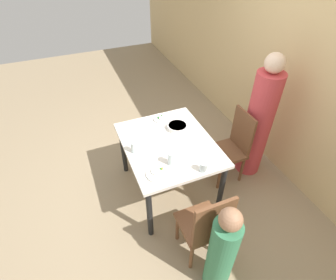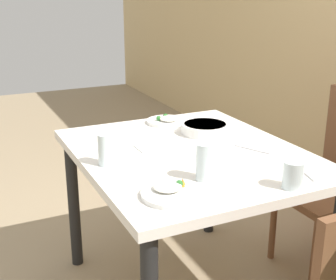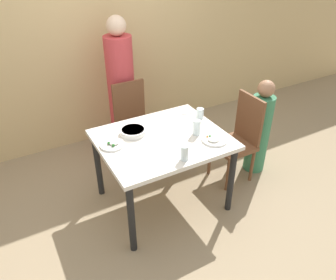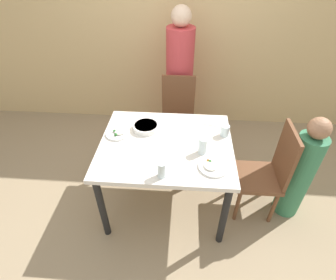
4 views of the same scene
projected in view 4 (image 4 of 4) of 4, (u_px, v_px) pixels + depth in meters
ground_plane at (166, 199)px, 2.75m from camera, size 10.00×10.00×0.00m
wall_back at (176, 22)px, 3.13m from camera, size 10.00×0.06×2.70m
dining_table at (166, 151)px, 2.33m from camera, size 1.15×0.96×0.76m
chair_adult_spot at (178, 116)px, 3.07m from camera, size 0.40×0.40×0.96m
chair_child_spot at (267, 171)px, 2.36m from camera, size 0.40×0.40×0.96m
person_adult at (179, 84)px, 3.16m from camera, size 0.32×0.32×1.63m
person_child at (300, 173)px, 2.34m from camera, size 0.24×0.24×1.09m
bowl_curry at (146, 127)px, 2.42m from camera, size 0.24×0.24×0.05m
plate_rice_adult at (118, 133)px, 2.36m from camera, size 0.21×0.21×0.04m
plate_rice_child at (213, 166)px, 2.03m from camera, size 0.24×0.24×0.04m
glass_water_tall at (225, 131)px, 2.33m from camera, size 0.08×0.08×0.10m
glass_water_short at (162, 170)px, 1.92m from camera, size 0.07×0.07×0.13m
glass_water_center at (203, 146)px, 2.13m from camera, size 0.07×0.07×0.14m
napkin_folded at (150, 153)px, 2.17m from camera, size 0.14×0.14×0.01m
fork_steel at (180, 126)px, 2.47m from camera, size 0.17×0.09×0.01m
spoon_steel at (213, 125)px, 2.47m from camera, size 0.18×0.07×0.01m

